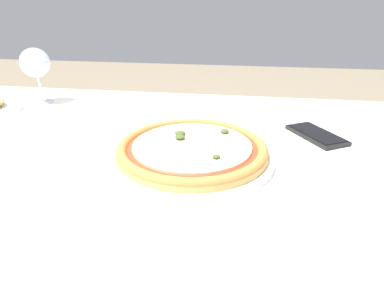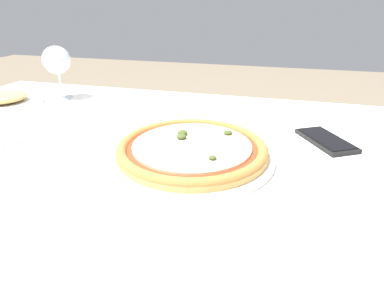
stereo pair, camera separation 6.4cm
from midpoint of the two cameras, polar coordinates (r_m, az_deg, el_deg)
dining_table at (r=0.75m, az=-13.72°, el=-6.55°), size 1.38×0.92×0.72m
pizza_plate at (r=0.65m, az=-2.84°, el=-1.10°), size 0.33×0.33×0.04m
wine_glass_far_left at (r=1.11m, az=-27.66°, el=12.48°), size 0.09×0.09×0.17m
cell_phone at (r=0.79m, az=19.11°, el=1.50°), size 0.13×0.16×0.01m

